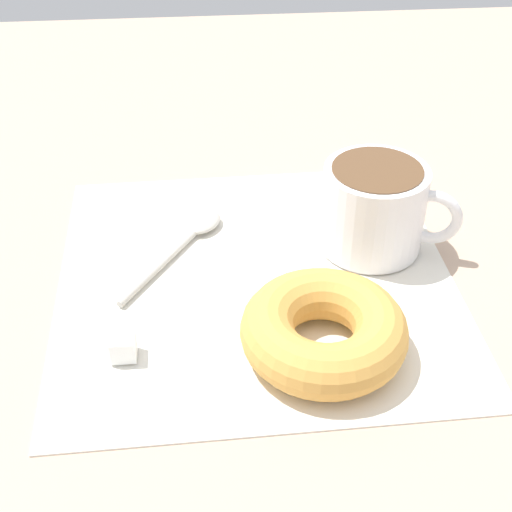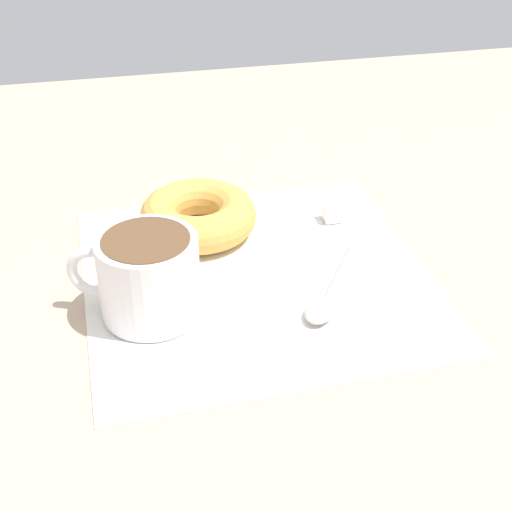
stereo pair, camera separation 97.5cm
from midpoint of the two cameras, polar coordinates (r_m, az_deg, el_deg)
ground_plane at (r=38.48cm, az=14.20°, el=-49.73°), size 120.00×120.00×2.00cm
napkin at (r=37.11cm, az=7.00°, el=-48.51°), size 31.62×31.62×0.30cm
coffee_cup at (r=33.25cm, az=-18.85°, el=-55.97°), size 11.01×8.40×7.27cm
donut at (r=36.94cm, az=-5.31°, el=-36.47°), size 11.59×11.59×3.78cm
spoon at (r=37.21cm, az=23.81°, el=-52.86°), size 8.91×12.49×0.90cm
sugar_cube at (r=40.17cm, az=18.67°, el=-32.32°), size 1.76×1.76×1.76cm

